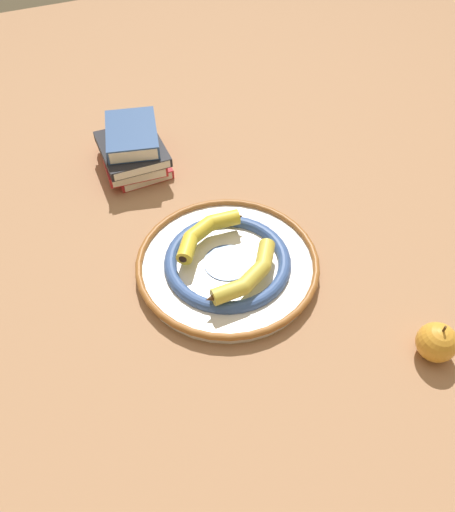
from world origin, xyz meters
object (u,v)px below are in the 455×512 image
Objects in this scene: book_stack at (133,149)px; apple at (437,342)px; banana_b at (249,276)px; banana_a at (205,232)px; decorative_bowl at (228,263)px.

book_stack reaches higher than apple.
banana_b is at bearing 14.02° from book_stack.
banana_b is (0.13, 0.03, -0.00)m from banana_a.
decorative_bowl is at bearing 71.41° from banana_b.
apple is at bearing 99.62° from banana_a.
decorative_bowl is 0.39m from apple.
book_stack is at bearing 72.46° from banana_b.
apple is at bearing -74.47° from banana_b.
apple reaches higher than decorative_bowl.
banana_a is at bearing -163.88° from decorative_bowl.
apple reaches higher than banana_a.
banana_a is 0.82× the size of book_stack.
banana_b is at bearing 9.01° from decorative_bowl.
apple is (0.24, 0.23, -0.02)m from banana_b.
banana_b is 0.86× the size of book_stack.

